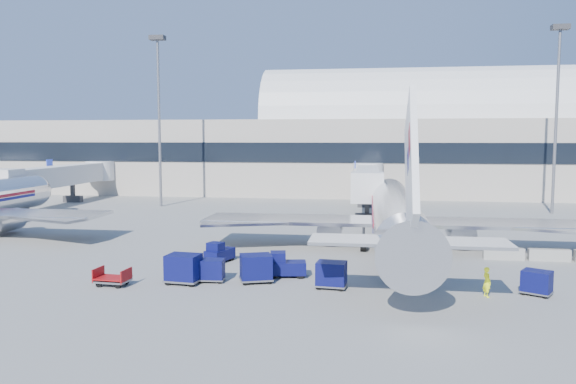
% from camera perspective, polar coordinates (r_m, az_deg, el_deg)
% --- Properties ---
extents(ground, '(260.00, 260.00, 0.00)m').
position_cam_1_polar(ground, '(43.67, -2.21, -6.70)').
color(ground, gray).
rests_on(ground, ground).
extents(terminal, '(170.00, 28.15, 21.00)m').
position_cam_1_polar(terminal, '(100.24, -4.08, 4.55)').
color(terminal, '#B2AA9E').
rests_on(terminal, ground).
extents(airliner_main, '(32.00, 37.26, 12.07)m').
position_cam_1_polar(airliner_main, '(46.95, 10.90, -2.31)').
color(airliner_main, silver).
rests_on(airliner_main, ground).
extents(jetbridge_near, '(4.40, 27.50, 6.25)m').
position_cam_1_polar(jetbridge_near, '(72.96, 8.09, 1.31)').
color(jetbridge_near, silver).
rests_on(jetbridge_near, ground).
extents(jetbridge_mid, '(4.40, 27.50, 6.25)m').
position_cam_1_polar(jetbridge_mid, '(84.27, -21.81, 1.53)').
color(jetbridge_mid, silver).
rests_on(jetbridge_mid, ground).
extents(mast_west, '(2.00, 1.20, 22.60)m').
position_cam_1_polar(mast_west, '(77.33, -13.01, 9.52)').
color(mast_west, slate).
rests_on(mast_west, ground).
extents(mast_east, '(2.00, 1.20, 22.60)m').
position_cam_1_polar(mast_east, '(75.52, 25.70, 9.21)').
color(mast_east, slate).
rests_on(mast_east, ground).
extents(barrier_near, '(3.00, 0.55, 0.90)m').
position_cam_1_polar(barrier_near, '(45.99, 21.05, -5.87)').
color(barrier_near, '#9E9E96').
rests_on(barrier_near, ground).
extents(barrier_mid, '(3.00, 0.55, 0.90)m').
position_cam_1_polar(barrier_mid, '(46.83, 25.01, -5.82)').
color(barrier_mid, '#9E9E96').
rests_on(barrier_mid, ground).
extents(tug_lead, '(2.77, 1.71, 1.69)m').
position_cam_1_polar(tug_lead, '(37.70, -0.33, -7.47)').
color(tug_lead, '#090B44').
rests_on(tug_lead, ground).
extents(tug_right, '(2.41, 1.81, 1.41)m').
position_cam_1_polar(tug_right, '(39.88, 10.94, -7.04)').
color(tug_right, '#090B44').
rests_on(tug_right, ground).
extents(tug_left, '(1.97, 2.69, 1.58)m').
position_cam_1_polar(tug_left, '(42.26, -7.04, -6.16)').
color(tug_left, '#090B44').
rests_on(tug_left, ground).
extents(cart_train_a, '(2.45, 2.16, 1.80)m').
position_cam_1_polar(cart_train_a, '(36.32, -3.27, -7.67)').
color(cart_train_a, '#090B44').
rests_on(cart_train_a, ground).
extents(cart_train_b, '(1.75, 1.38, 1.46)m').
position_cam_1_polar(cart_train_b, '(36.79, -7.77, -7.84)').
color(cart_train_b, '#090B44').
rests_on(cart_train_b, ground).
extents(cart_train_c, '(2.30, 1.86, 1.88)m').
position_cam_1_polar(cart_train_c, '(36.55, -10.56, -7.61)').
color(cart_train_c, '#090B44').
rests_on(cart_train_c, ground).
extents(cart_solo_near, '(2.02, 1.63, 1.65)m').
position_cam_1_polar(cart_solo_near, '(35.01, 4.44, -8.32)').
color(cart_solo_near, '#090B44').
rests_on(cart_solo_near, ground).
extents(cart_solo_far, '(2.07, 1.93, 1.47)m').
position_cam_1_polar(cart_solo_far, '(36.55, 23.95, -8.36)').
color(cart_solo_far, '#090B44').
rests_on(cart_solo_far, ground).
extents(cart_open_red, '(2.14, 1.58, 0.55)m').
position_cam_1_polar(cart_open_red, '(37.26, -17.36, -8.49)').
color(cart_open_red, slate).
rests_on(cart_open_red, ground).
extents(ramp_worker, '(0.62, 0.75, 1.77)m').
position_cam_1_polar(ramp_worker, '(35.06, 19.55, -8.61)').
color(ramp_worker, '#EDFF1A').
rests_on(ramp_worker, ground).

